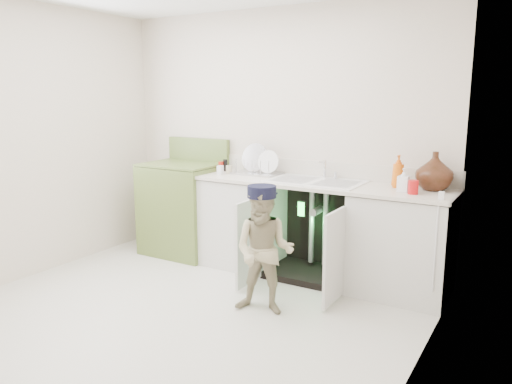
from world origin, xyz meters
TOP-DOWN VIEW (x-y plane):
  - ground at (0.00, 0.00)m, footprint 3.50×3.50m
  - room_shell at (0.00, 0.00)m, footprint 6.00×5.50m
  - counter_run at (0.58, 1.21)m, footprint 2.44×1.02m
  - avocado_stove at (-0.95, 1.18)m, footprint 0.78×0.65m
  - repair_worker at (0.54, 0.30)m, footprint 0.55×0.81m

SIDE VIEW (x-z plane):
  - ground at x=0.00m, z-range 0.00..0.00m
  - counter_run at x=0.58m, z-range -0.13..1.08m
  - avocado_stove at x=-0.95m, z-range -0.11..1.10m
  - repair_worker at x=0.54m, z-range 0.00..1.01m
  - room_shell at x=0.00m, z-range 0.62..1.88m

